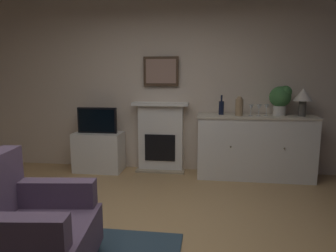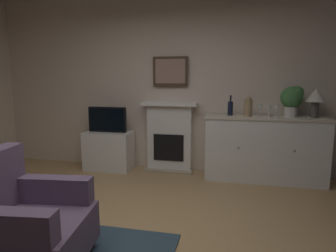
% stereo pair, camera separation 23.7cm
% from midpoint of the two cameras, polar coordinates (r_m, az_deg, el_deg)
% --- Properties ---
extents(wall_rear, '(6.18, 0.06, 2.83)m').
position_cam_midpoint_polar(wall_rear, '(4.67, 3.50, 8.58)').
color(wall_rear, beige).
rests_on(wall_rear, ground_plane).
extents(fireplace_unit, '(0.87, 0.30, 1.10)m').
position_cam_midpoint_polar(fireplace_unit, '(4.66, 1.80, -2.12)').
color(fireplace_unit, white).
rests_on(fireplace_unit, ground_plane).
extents(framed_picture, '(0.55, 0.04, 0.45)m').
position_cam_midpoint_polar(framed_picture, '(4.61, 1.97, 10.62)').
color(framed_picture, '#473323').
extents(sideboard_cabinet, '(1.69, 0.49, 0.94)m').
position_cam_midpoint_polar(sideboard_cabinet, '(4.46, 19.72, -4.21)').
color(sideboard_cabinet, white).
rests_on(sideboard_cabinet, ground_plane).
extents(table_lamp, '(0.26, 0.26, 0.40)m').
position_cam_midpoint_polar(table_lamp, '(4.49, 28.26, 4.95)').
color(table_lamp, '#4C4742').
rests_on(table_lamp, sideboard_cabinet).
extents(wine_bottle, '(0.08, 0.08, 0.29)m').
position_cam_midpoint_polar(wine_bottle, '(4.37, 13.59, 3.44)').
color(wine_bottle, black).
rests_on(wine_bottle, sideboard_cabinet).
extents(wine_glass_left, '(0.07, 0.07, 0.16)m').
position_cam_midpoint_polar(wine_glass_left, '(4.31, 19.14, 3.30)').
color(wine_glass_left, silver).
rests_on(wine_glass_left, sideboard_cabinet).
extents(wine_glass_center, '(0.07, 0.07, 0.16)m').
position_cam_midpoint_polar(wine_glass_center, '(4.32, 20.60, 3.23)').
color(wine_glass_center, silver).
rests_on(wine_glass_center, sideboard_cabinet).
extents(wine_glass_right, '(0.07, 0.07, 0.16)m').
position_cam_midpoint_polar(wine_glass_right, '(4.37, 21.95, 3.22)').
color(wine_glass_right, silver).
rests_on(wine_glass_right, sideboard_cabinet).
extents(vase_decorative, '(0.11, 0.11, 0.28)m').
position_cam_midpoint_polar(vase_decorative, '(4.29, 16.95, 3.63)').
color(vase_decorative, '#9E7F5B').
rests_on(vase_decorative, sideboard_cabinet).
extents(tv_cabinet, '(0.75, 0.42, 0.62)m').
position_cam_midpoint_polar(tv_cabinet, '(4.83, -10.07, -4.73)').
color(tv_cabinet, white).
rests_on(tv_cabinet, ground_plane).
extents(tv_set, '(0.62, 0.07, 0.40)m').
position_cam_midpoint_polar(tv_set, '(4.71, -10.35, 1.24)').
color(tv_set, black).
rests_on(tv_set, tv_cabinet).
extents(potted_plant_small, '(0.30, 0.30, 0.43)m').
position_cam_midpoint_polar(potted_plant_small, '(4.46, 24.51, 4.91)').
color(potted_plant_small, beige).
rests_on(potted_plant_small, sideboard_cabinet).
extents(armchair, '(0.90, 0.86, 0.92)m').
position_cam_midpoint_polar(armchair, '(2.52, -24.03, -17.02)').
color(armchair, '#604C66').
rests_on(armchair, ground_plane).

